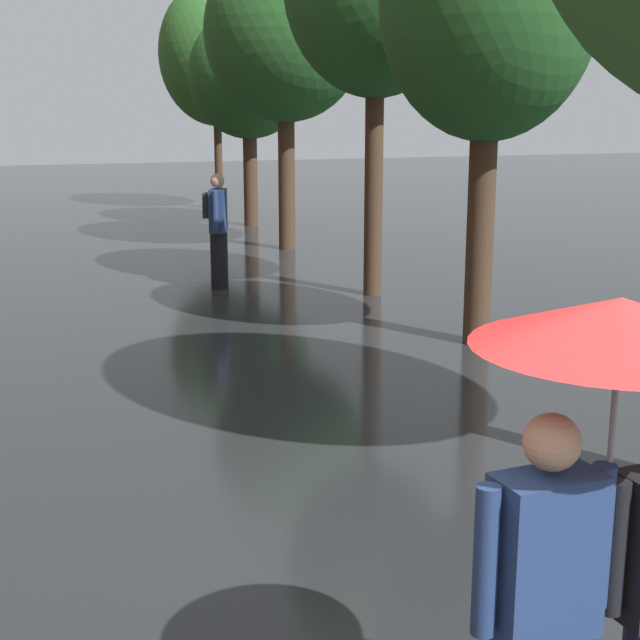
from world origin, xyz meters
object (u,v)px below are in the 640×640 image
(street_tree_3, at_px, (285,33))
(pedestrian_walking_midground, at_px, (218,228))
(street_tree_4, at_px, (249,76))
(street_tree_1, at_px, (489,6))
(couple_under_umbrella, at_px, (609,489))
(street_tree_5, at_px, (216,54))

(street_tree_3, xyz_separation_m, pedestrian_walking_midground, (-2.01, -3.31, -3.03))
(street_tree_4, height_order, pedestrian_walking_midground, street_tree_4)
(street_tree_1, distance_m, street_tree_4, 10.88)
(couple_under_umbrella, xyz_separation_m, pedestrian_walking_midground, (0.76, 10.82, -0.46))
(street_tree_1, height_order, street_tree_3, street_tree_3)
(street_tree_4, bearing_deg, street_tree_1, -89.76)
(street_tree_5, distance_m, pedestrian_walking_midground, 10.85)
(street_tree_1, xyz_separation_m, street_tree_5, (-0.05, 14.31, 0.12))
(street_tree_4, distance_m, pedestrian_walking_midground, 7.49)
(street_tree_1, distance_m, street_tree_3, 7.41)
(street_tree_1, xyz_separation_m, street_tree_4, (-0.05, 10.87, -0.49))
(street_tree_5, relative_size, pedestrian_walking_midground, 3.30)
(street_tree_5, xyz_separation_m, pedestrian_walking_midground, (-2.15, -10.21, -2.97))
(street_tree_4, bearing_deg, couple_under_umbrella, -99.40)
(street_tree_3, bearing_deg, street_tree_1, -88.53)
(couple_under_umbrella, height_order, pedestrian_walking_midground, couple_under_umbrella)
(street_tree_1, height_order, couple_under_umbrella, street_tree_1)
(street_tree_4, height_order, street_tree_5, street_tree_5)
(street_tree_1, distance_m, couple_under_umbrella, 7.72)
(street_tree_3, height_order, couple_under_umbrella, street_tree_3)
(street_tree_3, height_order, street_tree_5, street_tree_5)
(street_tree_1, bearing_deg, street_tree_3, 91.47)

